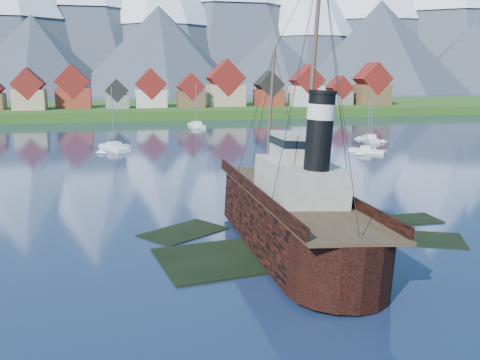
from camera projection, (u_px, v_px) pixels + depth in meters
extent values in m
plane|color=#172442|center=(290.00, 244.00, 48.84)|extent=(1400.00, 1400.00, 0.00)
cube|color=black|center=(265.00, 258.00, 46.33)|extent=(19.08, 11.42, 1.00)
cube|color=black|center=(334.00, 232.00, 54.08)|extent=(15.15, 9.76, 1.00)
cube|color=black|center=(281.00, 220.00, 57.94)|extent=(11.45, 9.06, 1.00)
cube|color=black|center=(414.00, 243.00, 50.65)|extent=(10.27, 8.34, 1.00)
cube|color=black|center=(184.00, 236.00, 52.64)|extent=(9.42, 8.68, 1.00)
cube|color=black|center=(409.00, 223.00, 57.04)|extent=(6.00, 4.00, 1.00)
cube|color=#284914|center=(154.00, 112.00, 211.10)|extent=(600.00, 80.00, 3.20)
cube|color=#3F3D38|center=(162.00, 121.00, 174.83)|extent=(600.00, 2.50, 2.00)
cube|color=tan|center=(30.00, 100.00, 181.14)|extent=(10.50, 9.00, 6.80)
cube|color=maroon|center=(28.00, 84.00, 180.10)|extent=(10.69, 9.18, 10.69)
cube|color=maroon|center=(74.00, 98.00, 189.96)|extent=(12.00, 8.50, 7.20)
cube|color=maroon|center=(73.00, 81.00, 188.82)|extent=(12.22, 8.67, 12.22)
cube|color=slate|center=(117.00, 101.00, 188.77)|extent=(8.00, 7.00, 4.80)
cube|color=black|center=(117.00, 90.00, 188.01)|extent=(8.15, 7.14, 8.15)
cube|color=beige|center=(151.00, 98.00, 194.16)|extent=(11.00, 9.50, 6.40)
cube|color=maroon|center=(150.00, 84.00, 193.13)|extent=(11.20, 9.69, 11.20)
cube|color=brown|center=(191.00, 99.00, 193.53)|extent=(9.50, 8.00, 5.80)
cube|color=maroon|center=(190.00, 86.00, 192.62)|extent=(9.67, 8.16, 9.67)
cube|color=tan|center=(226.00, 95.00, 201.21)|extent=(13.50, 10.00, 8.00)
cube|color=maroon|center=(226.00, 78.00, 199.94)|extent=(13.75, 10.20, 13.75)
cube|color=maroon|center=(269.00, 98.00, 202.10)|extent=(10.00, 8.50, 6.20)
cube|color=black|center=(269.00, 84.00, 201.13)|extent=(10.18, 8.67, 10.18)
cube|color=beige|center=(306.00, 96.00, 202.24)|extent=(11.50, 9.00, 7.50)
cube|color=maroon|center=(307.00, 80.00, 201.09)|extent=(11.71, 9.18, 11.71)
cube|color=slate|center=(339.00, 98.00, 209.65)|extent=(9.00, 7.50, 5.00)
cube|color=maroon|center=(339.00, 88.00, 208.84)|extent=(9.16, 7.65, 9.16)
cube|color=brown|center=(372.00, 95.00, 210.37)|extent=(12.50, 10.00, 7.80)
cube|color=maroon|center=(373.00, 79.00, 209.16)|extent=(12.73, 10.20, 12.73)
cone|color=#2D333D|center=(5.00, 2.00, 446.35)|extent=(180.00, 180.00, 150.00)
cone|color=#2D333D|center=(160.00, 11.00, 490.20)|extent=(170.00, 170.00, 145.00)
cone|color=#2D333D|center=(308.00, 25.00, 513.92)|extent=(150.00, 150.00, 125.00)
cone|color=#2D333D|center=(371.00, 6.00, 555.97)|extent=(200.00, 200.00, 170.00)
cone|color=#2D333D|center=(34.00, 56.00, 384.83)|extent=(120.00, 120.00, 58.00)
cone|color=#2D333D|center=(160.00, 51.00, 399.38)|extent=(136.00, 136.00, 66.00)
cone|color=#2D333D|center=(274.00, 63.00, 424.89)|extent=(110.00, 110.00, 50.00)
cone|color=#2D333D|center=(380.00, 48.00, 439.66)|extent=(150.00, 150.00, 75.00)
cone|color=#2D333D|center=(474.00, 58.00, 462.20)|extent=(124.00, 124.00, 60.00)
cube|color=black|center=(289.00, 221.00, 47.67)|extent=(7.52, 21.66, 4.51)
cone|color=black|center=(250.00, 189.00, 61.08)|extent=(7.52, 7.52, 7.52)
cylinder|color=black|center=(338.00, 263.00, 37.33)|extent=(7.52, 7.52, 4.51)
cube|color=#4C3826|center=(289.00, 196.00, 47.20)|extent=(7.37, 28.57, 0.27)
cube|color=black|center=(250.00, 192.00, 46.30)|extent=(0.21, 27.67, 0.97)
cube|color=black|center=(328.00, 188.00, 47.91)|extent=(0.21, 27.67, 0.97)
cube|color=#ADA89E|center=(296.00, 181.00, 45.34)|extent=(5.59, 9.13, 3.22)
cube|color=#ADA89E|center=(292.00, 147.00, 45.81)|extent=(3.87, 4.30, 2.36)
cylinder|color=black|center=(312.00, 131.00, 41.04)|extent=(2.04, 2.04, 6.02)
cylinder|color=silver|center=(313.00, 112.00, 40.75)|extent=(2.15, 2.15, 1.18)
cylinder|color=#473828|center=(264.00, 114.00, 54.10)|extent=(0.30, 0.30, 12.89)
cylinder|color=#473828|center=(303.00, 48.00, 42.15)|extent=(0.34, 0.34, 13.96)
cube|color=silver|center=(114.00, 149.00, 108.38)|extent=(6.28, 10.50, 1.37)
cube|color=silver|center=(114.00, 144.00, 108.17)|extent=(3.19, 3.53, 0.80)
cylinder|color=gray|center=(113.00, 117.00, 107.07)|extent=(0.16, 0.16, 11.90)
cube|color=silver|center=(371.00, 140.00, 123.05)|extent=(4.32, 9.27, 1.27)
cube|color=silver|center=(371.00, 136.00, 122.86)|extent=(2.52, 2.92, 0.74)
cylinder|color=gray|center=(372.00, 114.00, 121.84)|extent=(0.15, 0.15, 11.00)
cube|color=silver|center=(197.00, 127.00, 154.13)|extent=(3.68, 11.46, 1.35)
cube|color=silver|center=(196.00, 123.00, 153.91)|extent=(2.72, 3.34, 0.79)
cylinder|color=gray|center=(196.00, 104.00, 152.83)|extent=(0.16, 0.16, 11.73)
cube|color=silver|center=(367.00, 152.00, 104.83)|extent=(6.32, 6.83, 1.13)
cube|color=silver|center=(367.00, 148.00, 104.65)|extent=(2.61, 2.65, 0.66)
cylinder|color=gray|center=(368.00, 124.00, 103.75)|extent=(0.13, 0.13, 9.81)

